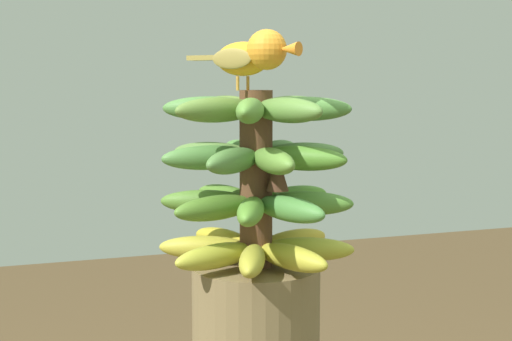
{
  "coord_description": "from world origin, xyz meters",
  "views": [
    {
      "loc": [
        1.16,
        -0.4,
        1.23
      ],
      "look_at": [
        0.0,
        0.0,
        1.08
      ],
      "focal_mm": 53.44,
      "sensor_mm": 36.0,
      "label": 1
    }
  ],
  "objects": [
    {
      "name": "perched_bird",
      "position": [
        0.03,
        -0.02,
        1.27
      ],
      "size": [
        0.19,
        0.14,
        0.09
      ],
      "color": "#C68933",
      "rests_on": "banana_bunch"
    },
    {
      "name": "banana_bunch",
      "position": [
        0.0,
        0.0,
        1.07
      ],
      "size": [
        0.31,
        0.31,
        0.29
      ],
      "color": "brown",
      "rests_on": "banana_tree"
    }
  ]
}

